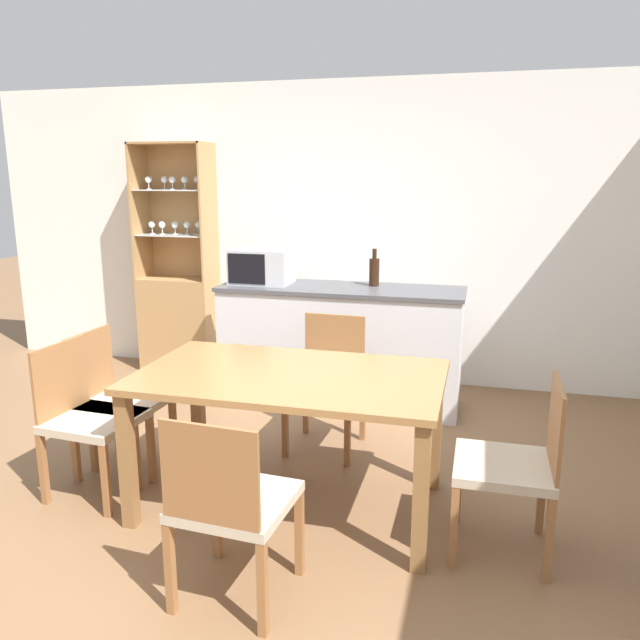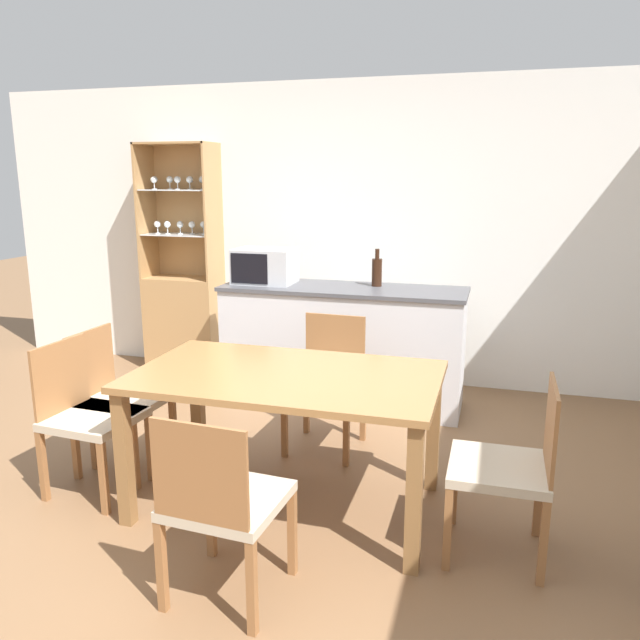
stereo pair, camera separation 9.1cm
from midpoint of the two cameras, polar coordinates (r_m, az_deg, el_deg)
ground_plane at (r=3.42m, az=-7.09°, el=-18.25°), size 18.00×18.00×0.00m
wall_back at (r=5.45m, az=3.46°, el=7.85°), size 6.80×0.06×2.55m
kitchen_counter at (r=4.90m, az=2.61°, el=-2.36°), size 1.88×0.59×0.94m
display_cabinet at (r=5.90m, az=-11.84°, el=1.43°), size 0.68×0.36×2.05m
dining_table at (r=3.32m, az=-2.30°, el=-6.47°), size 1.60×0.93×0.76m
dining_chair_head_near at (r=2.72m, az=-7.91°, el=-16.21°), size 0.48×0.48×0.86m
dining_chair_head_far at (r=4.12m, az=1.31°, el=-5.66°), size 0.47×0.47×0.86m
dining_chair_side_right_near at (r=3.12m, az=17.69°, el=-12.66°), size 0.45×0.45×0.86m
dining_chair_side_left_far at (r=3.99m, az=-17.46°, el=-6.90°), size 0.47×0.47×0.86m
dining_chair_side_left_near at (r=3.78m, az=-19.79°, el=-8.22°), size 0.49×0.49×0.86m
microwave at (r=4.96m, az=-4.56°, el=4.94°), size 0.47×0.33×0.27m
wine_bottle at (r=4.84m, az=5.76°, el=4.45°), size 0.08×0.08×0.29m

